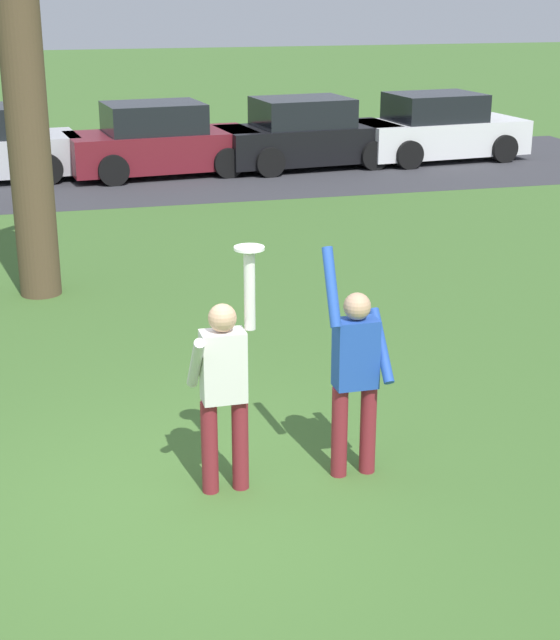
{
  "coord_description": "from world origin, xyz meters",
  "views": [
    {
      "loc": [
        -1.07,
        -7.1,
        4.04
      ],
      "look_at": [
        0.88,
        0.41,
        1.35
      ],
      "focal_mm": 54.38,
      "sensor_mm": 36.0,
      "label": 1
    }
  ],
  "objects": [
    {
      "name": "frisbee_disc",
      "position": [
        0.53,
        0.06,
        2.09
      ],
      "size": [
        0.24,
        0.24,
        0.02
      ],
      "primitive_type": "cylinder",
      "color": "white",
      "rests_on": "person_catcher"
    },
    {
      "name": "ground_plane",
      "position": [
        0.0,
        0.0,
        0.0
      ],
      "size": [
        120.0,
        120.0,
        0.0
      ],
      "primitive_type": "plane",
      "color": "#426B2D"
    },
    {
      "name": "parking_strip",
      "position": [
        1.6,
        14.43,
        0.0
      ],
      "size": [
        23.18,
        6.4,
        0.01
      ],
      "primitive_type": "cube",
      "color": "#38383D",
      "rests_on": "ground_plane"
    },
    {
      "name": "parked_car_white",
      "position": [
        8.54,
        14.79,
        0.73
      ],
      "size": [
        4.26,
        2.36,
        1.59
      ],
      "rotation": [
        0.0,
        0.0,
        0.1
      ],
      "color": "white",
      "rests_on": "ground_plane"
    },
    {
      "name": "person_defender",
      "position": [
        1.44,
        0.06,
        0.98
      ],
      "size": [
        0.54,
        0.49,
        2.04
      ],
      "rotation": [
        0.0,
        0.0,
        3.15
      ],
      "color": "maroon",
      "rests_on": "ground_plane"
    },
    {
      "name": "parked_car_black",
      "position": [
        5.19,
        14.64,
        0.73
      ],
      "size": [
        4.26,
        2.36,
        1.59
      ],
      "rotation": [
        0.0,
        0.0,
        0.1
      ],
      "color": "black",
      "rests_on": "ground_plane"
    },
    {
      "name": "bare_tree_tall",
      "position": [
        -1.07,
        6.09,
        2.64
      ],
      "size": [
        1.49,
        1.54,
        5.53
      ],
      "color": "brown",
      "rests_on": "ground_plane"
    },
    {
      "name": "parked_car_maroon",
      "position": [
        1.75,
        14.52,
        0.73
      ],
      "size": [
        4.26,
        2.36,
        1.59
      ],
      "rotation": [
        0.0,
        0.0,
        0.1
      ],
      "color": "maroon",
      "rests_on": "ground_plane"
    },
    {
      "name": "person_catcher",
      "position": [
        0.31,
        0.06,
        0.98
      ],
      "size": [
        0.54,
        0.49,
        2.08
      ],
      "rotation": [
        0.0,
        0.0,
        0.01
      ],
      "color": "maroon",
      "rests_on": "ground_plane"
    }
  ]
}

